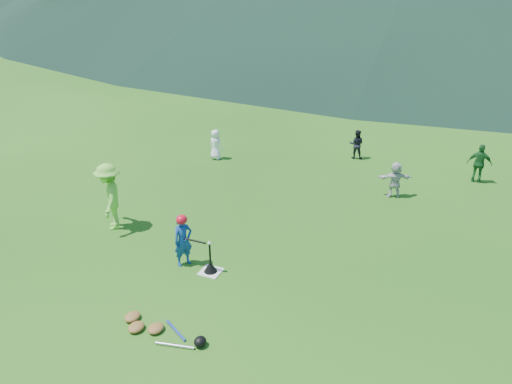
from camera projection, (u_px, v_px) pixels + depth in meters
ground at (211, 272)px, 11.01m from camera, size 120.00×120.00×0.00m
home_plate at (211, 272)px, 11.00m from camera, size 0.45×0.45×0.02m
baseball at (209, 243)px, 10.70m from camera, size 0.08×0.08×0.08m
batter_child at (183, 241)px, 11.06m from camera, size 0.48×0.53×1.21m
adult_coach at (110, 197)px, 12.53m from camera, size 1.16×1.29×1.74m
fielder_a at (216, 145)px, 17.23m from camera, size 0.56×0.42×1.05m
fielder_b at (356, 144)px, 17.30m from camera, size 0.56×0.46×1.03m
fielder_c at (479, 164)px, 15.33m from camera, size 0.72×0.30×1.23m
fielder_d at (395, 180)px, 14.39m from camera, size 1.04×0.69×1.07m
batting_tee at (211, 267)px, 10.96m from camera, size 0.30×0.30×0.68m
batter_gear at (183, 221)px, 10.84m from camera, size 0.73×0.26×0.57m
equipment_pile at (155, 328)px, 9.20m from camera, size 1.80×0.65×0.19m
outfield_fence at (405, 53)px, 34.07m from camera, size 70.07×0.08×1.33m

